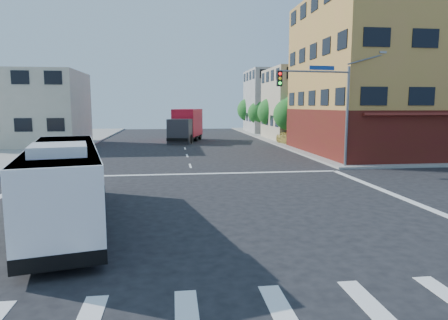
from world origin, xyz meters
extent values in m
plane|color=black|center=(0.00, 0.00, 0.00)|extent=(120.00, 120.00, 0.00)
cube|color=gray|center=(35.00, 35.00, 0.07)|extent=(50.00, 50.00, 0.15)
cube|color=#B47C40|center=(20.00, 18.50, 7.00)|extent=(18.00, 15.00, 14.00)
cube|color=#501412|center=(20.00, 18.50, 2.00)|extent=(18.09, 15.08, 4.00)
cube|color=tan|center=(17.00, 34.00, 4.50)|extent=(12.00, 10.00, 9.00)
cube|color=#A9A8A3|center=(17.00, 48.00, 5.00)|extent=(12.00, 10.00, 10.00)
cube|color=beige|center=(-17.00, 30.00, 4.00)|extent=(12.00, 10.00, 8.00)
cylinder|color=slate|center=(10.80, 10.80, 3.50)|extent=(0.18, 0.18, 7.00)
cylinder|color=slate|center=(8.30, 10.55, 6.60)|extent=(5.01, 0.62, 0.12)
cube|color=black|center=(5.80, 10.30, 6.10)|extent=(0.32, 0.30, 1.00)
sphere|color=#FF0C0C|center=(5.80, 10.13, 6.40)|extent=(0.20, 0.20, 0.20)
sphere|color=yellow|center=(5.80, 10.13, 6.10)|extent=(0.20, 0.20, 0.20)
sphere|color=#19FF33|center=(5.80, 10.13, 5.80)|extent=(0.20, 0.20, 0.20)
cube|color=navy|center=(8.80, 10.60, 6.85)|extent=(1.80, 0.22, 0.28)
cube|color=gray|center=(13.30, 11.05, 8.00)|extent=(0.50, 0.22, 0.14)
cylinder|color=#392814|center=(11.80, 28.00, 0.96)|extent=(0.28, 0.28, 1.92)
sphere|color=#1B5E21|center=(11.80, 28.00, 3.37)|extent=(3.60, 3.60, 3.60)
sphere|color=#1B5E21|center=(12.20, 27.70, 4.27)|extent=(2.52, 2.52, 2.52)
cylinder|color=#392814|center=(11.80, 36.00, 1.00)|extent=(0.28, 0.28, 1.99)
sphere|color=#1B5E21|center=(11.80, 36.00, 3.51)|extent=(3.80, 3.80, 3.80)
sphere|color=#1B5E21|center=(12.20, 35.70, 4.46)|extent=(2.66, 2.66, 2.66)
cylinder|color=#392814|center=(11.80, 44.00, 0.94)|extent=(0.28, 0.28, 1.89)
sphere|color=#1B5E21|center=(11.80, 44.00, 3.25)|extent=(3.40, 3.40, 3.40)
sphere|color=#1B5E21|center=(12.20, 43.70, 4.10)|extent=(2.38, 2.38, 2.38)
cylinder|color=#392814|center=(11.80, 52.00, 1.01)|extent=(0.28, 0.28, 2.03)
sphere|color=#1B5E21|center=(11.80, 52.00, 3.63)|extent=(4.00, 4.00, 4.00)
sphere|color=#1B5E21|center=(12.20, 51.70, 4.63)|extent=(2.80, 2.80, 2.80)
cube|color=black|center=(-5.24, -0.59, 0.49)|extent=(4.59, 10.99, 0.40)
cube|color=white|center=(-5.24, -0.59, 1.59)|extent=(4.58, 10.97, 2.55)
cube|color=black|center=(-5.24, -0.59, 1.74)|extent=(4.55, 10.66, 1.12)
cube|color=black|center=(-6.40, 4.59, 1.65)|extent=(2.06, 0.51, 1.21)
cube|color=#E5590C|center=(-6.41, 4.62, 2.55)|extent=(1.68, 0.42, 0.25)
cube|color=white|center=(-5.24, -0.59, 2.81)|extent=(4.48, 10.75, 0.11)
cube|color=white|center=(-4.65, -3.21, 3.02)|extent=(1.99, 2.27, 0.32)
cube|color=#046C38|center=(-6.26, -1.28, 0.94)|extent=(1.09, 4.80, 0.25)
cube|color=#046C38|center=(-4.02, -0.77, 0.94)|extent=(1.09, 4.80, 0.25)
cylinder|color=black|center=(-7.03, 2.53, 0.46)|extent=(0.47, 0.97, 0.93)
cylinder|color=#99999E|center=(-7.16, 2.50, 0.46)|extent=(0.14, 0.46, 0.46)
cylinder|color=black|center=(-4.95, 2.99, 0.46)|extent=(0.47, 0.97, 0.93)
cylinder|color=#99999E|center=(-4.83, 3.02, 0.46)|extent=(0.14, 0.46, 0.46)
cylinder|color=black|center=(-5.53, -4.17, 0.46)|extent=(0.47, 0.97, 0.93)
cylinder|color=#99999E|center=(-5.65, -4.20, 0.46)|extent=(0.14, 0.46, 0.46)
cylinder|color=black|center=(-3.44, -3.71, 0.46)|extent=(0.47, 0.97, 0.93)
cylinder|color=#99999E|center=(-3.32, -3.68, 0.46)|extent=(0.14, 0.46, 0.46)
cube|color=#292A2F|center=(-0.39, 30.03, 1.41)|extent=(3.02, 2.95, 2.83)
cube|color=black|center=(-0.65, 29.03, 1.85)|extent=(2.23, 0.66, 1.09)
cube|color=red|center=(0.66, 34.02, 2.28)|extent=(4.06, 6.55, 3.26)
cube|color=black|center=(0.33, 32.76, 0.60)|extent=(4.51, 9.02, 0.33)
cylinder|color=black|center=(-1.44, 30.52, 0.54)|extent=(0.57, 1.13, 1.09)
cylinder|color=black|center=(0.77, 29.95, 0.54)|extent=(0.57, 1.13, 1.09)
cylinder|color=black|center=(-0.64, 33.58, 0.54)|extent=(0.57, 1.13, 1.09)
cylinder|color=black|center=(1.57, 33.00, 0.54)|extent=(0.57, 1.13, 1.09)
cylinder|color=black|center=(0.05, 36.21, 0.54)|extent=(0.57, 1.13, 1.09)
cylinder|color=black|center=(2.26, 35.63, 0.54)|extent=(0.57, 1.13, 1.09)
imported|color=gold|center=(11.72, 27.71, 0.73)|extent=(2.17, 4.45, 1.46)
camera|label=1|loc=(-1.23, -15.69, 4.34)|focal=32.00mm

